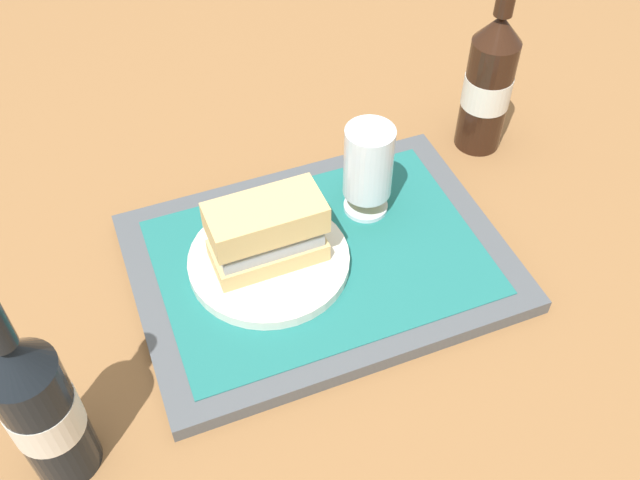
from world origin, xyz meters
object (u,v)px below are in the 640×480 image
object	(u,v)px
plate	(269,261)
second_bottle	(40,406)
sandwich	(270,231)
beer_bottle	(489,82)
beer_glass	(368,166)

from	to	relation	value
plate	second_bottle	size ratio (longest dim) A/B	0.71
sandwich	beer_bottle	world-z (taller)	beer_bottle
sandwich	beer_bottle	bearing A→B (deg)	18.93
plate	beer_bottle	size ratio (longest dim) A/B	0.71
sandwich	beer_bottle	distance (m)	0.38
plate	beer_glass	xyz separation A→B (m)	(0.14, 0.04, 0.06)
sandwich	plate	bearing A→B (deg)	180.00
sandwich	beer_glass	world-z (taller)	beer_glass
plate	beer_bottle	xyz separation A→B (m)	(0.36, 0.13, 0.08)
sandwich	beer_glass	size ratio (longest dim) A/B	1.07
sandwich	beer_glass	xyz separation A→B (m)	(0.14, 0.04, 0.01)
beer_bottle	sandwich	bearing A→B (deg)	-160.23
beer_glass	plate	bearing A→B (deg)	-162.70
beer_bottle	second_bottle	world-z (taller)	same
beer_bottle	plate	bearing A→B (deg)	-160.40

